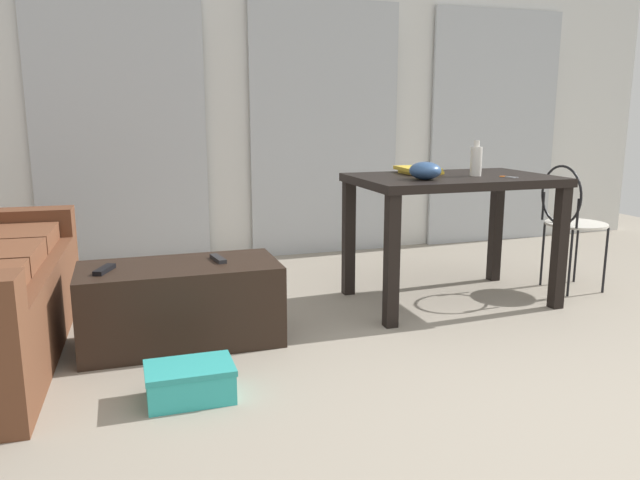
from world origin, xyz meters
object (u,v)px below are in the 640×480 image
object	(u,v)px
book_stack	(419,170)
bottle_near	(476,161)
craft_table	(452,195)
bowl	(425,171)
shoebox	(190,382)
wire_chair	(569,213)
tv_remote_secondary	(104,270)
coffee_table	(181,304)
tv_remote_primary	(218,259)
scissors	(506,177)

from	to	relation	value
book_stack	bottle_near	bearing A→B (deg)	-43.97
craft_table	bowl	distance (m)	0.34
shoebox	wire_chair	bearing A→B (deg)	18.60
book_stack	tv_remote_secondary	distance (m)	1.99
craft_table	wire_chair	xyz separation A→B (m)	(0.86, -0.02, -0.15)
coffee_table	tv_remote_secondary	size ratio (longest dim) A/B	5.85
tv_remote_primary	wire_chair	bearing A→B (deg)	-4.43
book_stack	shoebox	size ratio (longest dim) A/B	0.86
coffee_table	bottle_near	world-z (taller)	bottle_near
craft_table	wire_chair	distance (m)	0.87
craft_table	tv_remote_secondary	distance (m)	2.06
book_stack	shoebox	bearing A→B (deg)	-145.43
bowl	scissors	bearing A→B (deg)	-3.37
coffee_table	bowl	size ratio (longest dim) A/B	5.42
coffee_table	book_stack	distance (m)	1.71
scissors	tv_remote_secondary	size ratio (longest dim) A/B	0.66
tv_remote_primary	shoebox	world-z (taller)	tv_remote_primary
bottle_near	book_stack	bearing A→B (deg)	136.03
craft_table	shoebox	size ratio (longest dim) A/B	3.33
book_stack	shoebox	xyz separation A→B (m)	(-1.58, -1.09, -0.74)
coffee_table	shoebox	world-z (taller)	coffee_table
coffee_table	bowl	world-z (taller)	bowl
bowl	wire_chair	bearing A→B (deg)	5.89
bottle_near	scissors	bearing A→B (deg)	-41.29
tv_remote_primary	shoebox	xyz separation A→B (m)	(-0.23, -0.69, -0.35)
wire_chair	tv_remote_primary	size ratio (longest dim) A/B	4.95
coffee_table	craft_table	distance (m)	1.75
wire_chair	tv_remote_secondary	world-z (taller)	wire_chair
tv_remote_primary	book_stack	bearing A→B (deg)	7.71
wire_chair	bottle_near	world-z (taller)	bottle_near
craft_table	tv_remote_secondary	world-z (taller)	craft_table
wire_chair	bottle_near	distance (m)	0.82
book_stack	tv_remote_secondary	size ratio (longest dim) A/B	1.82
wire_chair	bowl	distance (m)	1.17
coffee_table	bottle_near	size ratio (longest dim) A/B	4.66
bowl	tv_remote_secondary	world-z (taller)	bowl
bottle_near	tv_remote_primary	size ratio (longest dim) A/B	1.26
book_stack	tv_remote_primary	distance (m)	1.45
bottle_near	shoebox	world-z (taller)	bottle_near
craft_table	tv_remote_secondary	size ratio (longest dim) A/B	7.05
craft_table	tv_remote_primary	world-z (taller)	craft_table
bottle_near	tv_remote_primary	xyz separation A→B (m)	(-1.60, -0.14, -0.46)
bowl	book_stack	bearing A→B (deg)	68.81
scissors	book_stack	bearing A→B (deg)	136.94
scissors	tv_remote_primary	size ratio (longest dim) A/B	0.67
coffee_table	shoebox	bearing A→B (deg)	-92.74
wire_chair	coffee_table	bearing A→B (deg)	-175.55
scissors	tv_remote_secondary	distance (m)	2.32
wire_chair	scissors	bearing A→B (deg)	-166.19
wire_chair	tv_remote_primary	bearing A→B (deg)	-175.80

